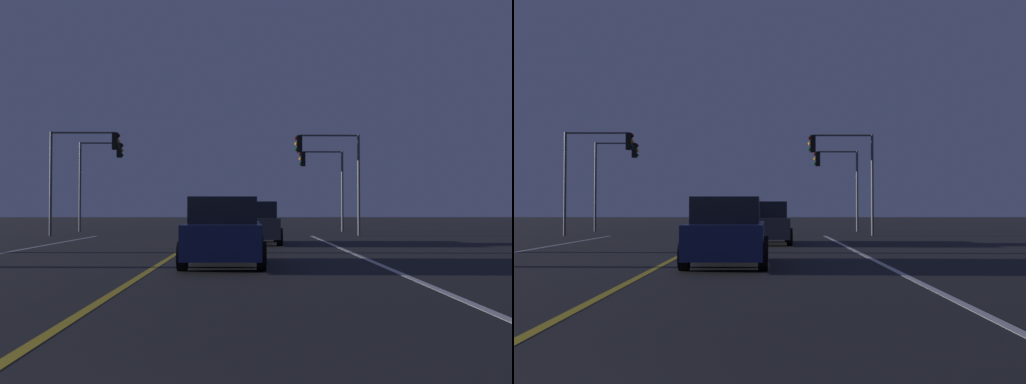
{
  "view_description": "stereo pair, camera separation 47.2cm",
  "coord_description": "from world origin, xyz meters",
  "views": [
    {
      "loc": [
        2.25,
        -1.4,
        1.41
      ],
      "look_at": [
        2.66,
        28.26,
        2.25
      ],
      "focal_mm": 41.95,
      "sensor_mm": 36.0,
      "label": 1
    },
    {
      "loc": [
        2.72,
        -1.4,
        1.41
      ],
      "look_at": [
        2.66,
        28.26,
        2.25
      ],
      "focal_mm": 41.95,
      "sensor_mm": 36.0,
      "label": 2
    }
  ],
  "objects": [
    {
      "name": "traffic_light_near_right",
      "position": [
        6.49,
        30.17,
        4.01
      ],
      "size": [
        3.48,
        0.36,
        5.36
      ],
      "rotation": [
        0.0,
        0.0,
        3.14
      ],
      "color": "#4C4C51",
      "rests_on": "ground"
    },
    {
      "name": "traffic_light_far_left",
      "position": [
        -6.89,
        35.67,
        4.09
      ],
      "size": [
        2.74,
        0.36,
        5.55
      ],
      "color": "#4C4C51",
      "rests_on": "ground"
    },
    {
      "name": "traffic_light_far_right",
      "position": [
        6.81,
        35.67,
        3.73
      ],
      "size": [
        2.78,
        0.36,
        5.02
      ],
      "rotation": [
        0.0,
        0.0,
        3.14
      ],
      "color": "#4C4C51",
      "rests_on": "ground"
    },
    {
      "name": "traffic_light_near_left",
      "position": [
        -6.39,
        30.17,
        4.11
      ],
      "size": [
        3.7,
        0.36,
        5.49
      ],
      "color": "#4C4C51",
      "rests_on": "ground"
    },
    {
      "name": "car_lead_same_lane",
      "position": [
        1.66,
        13.52,
        0.82
      ],
      "size": [
        2.02,
        4.3,
        1.7
      ],
      "rotation": [
        0.0,
        0.0,
        1.57
      ],
      "color": "black",
      "rests_on": "ground"
    },
    {
      "name": "lane_center_divider",
      "position": [
        0.0,
        11.84,
        0.0
      ],
      "size": [
        0.16,
        35.67,
        0.01
      ],
      "primitive_type": "cube",
      "color": "gold",
      "rests_on": "ground"
    },
    {
      "name": "car_ahead_far",
      "position": [
        2.57,
        22.73,
        0.82
      ],
      "size": [
        2.02,
        4.3,
        1.7
      ],
      "rotation": [
        0.0,
        0.0,
        1.57
      ],
      "color": "black",
      "rests_on": "ground"
    },
    {
      "name": "lane_edge_right",
      "position": [
        5.59,
        11.84,
        0.0
      ],
      "size": [
        0.16,
        35.67,
        0.01
      ],
      "primitive_type": "cube",
      "color": "silver",
      "rests_on": "ground"
    }
  ]
}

